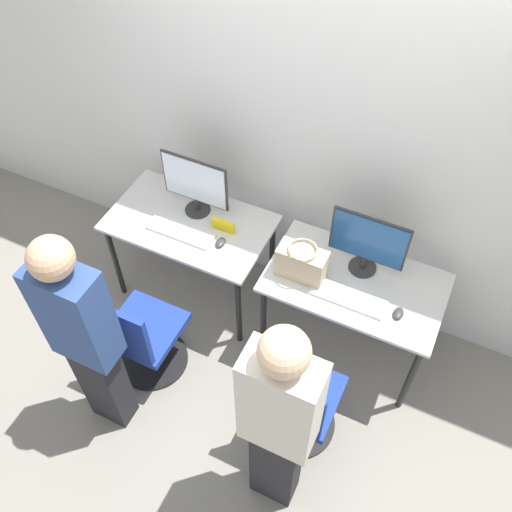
{
  "coord_description": "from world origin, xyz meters",
  "views": [
    {
      "loc": [
        0.94,
        -1.84,
        3.52
      ],
      "look_at": [
        0.0,
        0.13,
        0.9
      ],
      "focal_mm": 40.0,
      "sensor_mm": 36.0,
      "label": 1
    }
  ],
  "objects_px": {
    "keyboard_right": "(348,298)",
    "person_left": "(84,335)",
    "monitor_left": "(195,184)",
    "mouse_right": "(398,314)",
    "keyboard_left": "(181,232)",
    "handbag": "(302,263)",
    "mouse_left": "(220,243)",
    "office_chair_left": "(142,339)",
    "monitor_right": "(368,242)",
    "office_chair_right": "(297,407)",
    "person_right": "(279,422)"
  },
  "relations": [
    {
      "from": "keyboard_right",
      "to": "person_left",
      "type": "bearing_deg",
      "value": -140.7
    },
    {
      "from": "monitor_left",
      "to": "mouse_right",
      "type": "distance_m",
      "value": 1.51
    },
    {
      "from": "monitor_left",
      "to": "keyboard_left",
      "type": "bearing_deg",
      "value": -90.0
    },
    {
      "from": "handbag",
      "to": "person_left",
      "type": "bearing_deg",
      "value": -130.0
    },
    {
      "from": "person_left",
      "to": "keyboard_right",
      "type": "height_order",
      "value": "person_left"
    },
    {
      "from": "handbag",
      "to": "mouse_left",
      "type": "bearing_deg",
      "value": 179.25
    },
    {
      "from": "office_chair_left",
      "to": "keyboard_left",
      "type": "bearing_deg",
      "value": 92.33
    },
    {
      "from": "monitor_left",
      "to": "mouse_left",
      "type": "relative_size",
      "value": 5.21
    },
    {
      "from": "monitor_right",
      "to": "mouse_left",
      "type": "bearing_deg",
      "value": -166.72
    },
    {
      "from": "person_left",
      "to": "handbag",
      "type": "xyz_separation_m",
      "value": [
        0.84,
        1.0,
        -0.05
      ]
    },
    {
      "from": "keyboard_right",
      "to": "keyboard_left",
      "type": "bearing_deg",
      "value": 178.48
    },
    {
      "from": "mouse_left",
      "to": "monitor_right",
      "type": "xyz_separation_m",
      "value": [
        0.89,
        0.21,
        0.22
      ]
    },
    {
      "from": "office_chair_left",
      "to": "handbag",
      "type": "xyz_separation_m",
      "value": [
        0.82,
        0.64,
        0.51
      ]
    },
    {
      "from": "monitor_left",
      "to": "office_chair_right",
      "type": "distance_m",
      "value": 1.53
    },
    {
      "from": "monitor_right",
      "to": "person_left",
      "type": "bearing_deg",
      "value": -133.75
    },
    {
      "from": "person_left",
      "to": "monitor_right",
      "type": "height_order",
      "value": "person_left"
    },
    {
      "from": "monitor_right",
      "to": "keyboard_right",
      "type": "bearing_deg",
      "value": -90.0
    },
    {
      "from": "mouse_right",
      "to": "handbag",
      "type": "height_order",
      "value": "handbag"
    },
    {
      "from": "mouse_right",
      "to": "monitor_left",
      "type": "bearing_deg",
      "value": 170.51
    },
    {
      "from": "monitor_left",
      "to": "office_chair_left",
      "type": "distance_m",
      "value": 1.06
    },
    {
      "from": "mouse_left",
      "to": "office_chair_left",
      "type": "bearing_deg",
      "value": -111.73
    },
    {
      "from": "mouse_right",
      "to": "person_right",
      "type": "distance_m",
      "value": 1.04
    },
    {
      "from": "mouse_left",
      "to": "keyboard_right",
      "type": "height_order",
      "value": "mouse_left"
    },
    {
      "from": "mouse_left",
      "to": "office_chair_left",
      "type": "distance_m",
      "value": 0.81
    },
    {
      "from": "monitor_left",
      "to": "keyboard_left",
      "type": "height_order",
      "value": "monitor_left"
    },
    {
      "from": "monitor_left",
      "to": "person_right",
      "type": "distance_m",
      "value": 1.66
    },
    {
      "from": "monitor_left",
      "to": "mouse_right",
      "type": "bearing_deg",
      "value": -9.49
    },
    {
      "from": "monitor_left",
      "to": "monitor_right",
      "type": "bearing_deg",
      "value": 0.12
    },
    {
      "from": "person_left",
      "to": "monitor_right",
      "type": "xyz_separation_m",
      "value": [
        1.17,
        1.22,
        0.07
      ]
    },
    {
      "from": "monitor_left",
      "to": "mouse_left",
      "type": "bearing_deg",
      "value": -36.31
    },
    {
      "from": "person_right",
      "to": "handbag",
      "type": "distance_m",
      "value": 1.04
    },
    {
      "from": "monitor_left",
      "to": "person_left",
      "type": "relative_size",
      "value": 0.28
    },
    {
      "from": "monitor_right",
      "to": "monitor_left",
      "type": "bearing_deg",
      "value": -179.88
    },
    {
      "from": "keyboard_right",
      "to": "office_chair_right",
      "type": "xyz_separation_m",
      "value": [
        -0.06,
        -0.58,
        -0.41
      ]
    },
    {
      "from": "office_chair_left",
      "to": "office_chair_right",
      "type": "distance_m",
      "value": 1.09
    },
    {
      "from": "mouse_right",
      "to": "office_chair_right",
      "type": "relative_size",
      "value": 0.1
    },
    {
      "from": "monitor_left",
      "to": "person_right",
      "type": "height_order",
      "value": "person_right"
    },
    {
      "from": "monitor_left",
      "to": "office_chair_left",
      "type": "height_order",
      "value": "monitor_left"
    },
    {
      "from": "person_left",
      "to": "handbag",
      "type": "bearing_deg",
      "value": 50.0
    },
    {
      "from": "mouse_left",
      "to": "mouse_right",
      "type": "xyz_separation_m",
      "value": [
        1.19,
        -0.04,
        0.0
      ]
    },
    {
      "from": "keyboard_right",
      "to": "person_right",
      "type": "distance_m",
      "value": 0.97
    },
    {
      "from": "monitor_right",
      "to": "person_right",
      "type": "xyz_separation_m",
      "value": [
        -0.03,
        -1.21,
        -0.06
      ]
    },
    {
      "from": "mouse_left",
      "to": "person_left",
      "type": "distance_m",
      "value": 1.06
    },
    {
      "from": "monitor_right",
      "to": "keyboard_right",
      "type": "distance_m",
      "value": 0.35
    },
    {
      "from": "keyboard_right",
      "to": "handbag",
      "type": "height_order",
      "value": "handbag"
    },
    {
      "from": "office_chair_right",
      "to": "person_right",
      "type": "height_order",
      "value": "person_right"
    },
    {
      "from": "keyboard_left",
      "to": "person_right",
      "type": "height_order",
      "value": "person_right"
    },
    {
      "from": "keyboard_left",
      "to": "office_chair_right",
      "type": "relative_size",
      "value": 0.53
    },
    {
      "from": "office_chair_left",
      "to": "monitor_right",
      "type": "relative_size",
      "value": 1.85
    },
    {
      "from": "keyboard_left",
      "to": "person_left",
      "type": "height_order",
      "value": "person_left"
    }
  ]
}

